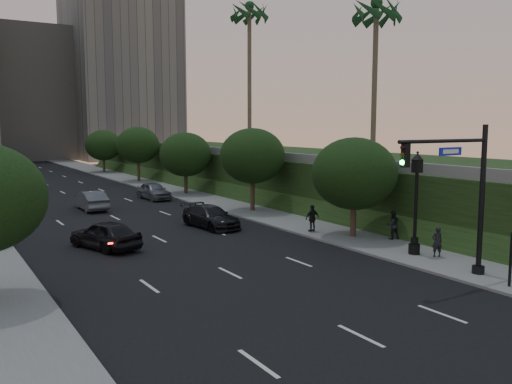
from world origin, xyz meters
TOP-DOWN VIEW (x-y plane):
  - ground at (0.00, 0.00)m, footprint 160.00×160.00m
  - road_surface at (0.00, 30.00)m, footprint 16.00×140.00m
  - sidewalk_right at (10.25, 30.00)m, footprint 4.50×140.00m
  - embankment at (22.00, 28.00)m, footprint 18.00×90.00m
  - parapet_wall at (13.50, 28.00)m, footprint 0.35×90.00m
  - office_block_mid at (6.00, 102.00)m, footprint 22.00×18.00m
  - office_block_right at (24.00, 96.00)m, footprint 20.00×22.00m
  - tree_right_a at (10.30, 8.00)m, footprint 5.20×5.20m
  - tree_right_b at (10.30, 20.00)m, footprint 5.20×5.20m
  - tree_right_c at (10.30, 33.00)m, footprint 5.20×5.20m
  - tree_right_d at (10.30, 47.00)m, footprint 5.20×5.20m
  - tree_right_e at (10.30, 62.00)m, footprint 5.20×5.20m
  - palm_mid at (17.50, 14.00)m, footprint 3.20×3.20m
  - palm_far at (16.00, 30.00)m, footprint 3.20×3.20m
  - traffic_signal_mast at (8.47, -1.44)m, footprint 5.68×0.56m
  - street_lamp at (9.96, 2.77)m, footprint 0.64×0.64m
  - pedestrian_signal at (8.94, -3.48)m, footprint 0.30×0.33m
  - sedan_near_left at (-3.54, 13.18)m, footprint 3.44×5.21m
  - sedan_mid_left at (-0.52, 27.75)m, footprint 1.71×4.87m
  - sedan_far_left at (-4.88, 48.16)m, footprint 3.42×6.04m
  - sedan_near_right at (4.40, 15.74)m, footprint 2.62×5.36m
  - sedan_far_right at (6.19, 31.12)m, footprint 2.13×4.85m
  - pedestrian_a at (10.49, 1.74)m, footprint 0.68×0.57m
  - pedestrian_b at (11.73, 6.10)m, footprint 0.97×0.83m
  - pedestrian_c at (9.04, 10.46)m, footprint 1.03×0.44m

SIDE VIEW (x-z plane):
  - ground at x=0.00m, z-range 0.00..0.00m
  - road_surface at x=0.00m, z-range 0.00..0.02m
  - sidewalk_right at x=10.25m, z-range 0.00..0.15m
  - sedan_near_right at x=4.40m, z-range 0.00..1.50m
  - sedan_far_left at x=-4.88m, z-range 0.00..1.59m
  - sedan_mid_left at x=-0.52m, z-range 0.00..1.60m
  - sedan_far_right at x=6.19m, z-range 0.00..1.62m
  - sedan_near_left at x=-3.54m, z-range 0.00..1.65m
  - pedestrian_a at x=10.49m, z-range 0.15..1.73m
  - pedestrian_b at x=11.73m, z-range 0.15..1.88m
  - pedestrian_c at x=9.04m, z-range 0.15..1.89m
  - pedestrian_signal at x=8.94m, z-range 0.32..2.82m
  - embankment at x=22.00m, z-range 0.00..4.00m
  - street_lamp at x=9.96m, z-range -0.18..5.44m
  - traffic_signal_mast at x=8.47m, z-range 0.17..7.17m
  - tree_right_a at x=10.30m, z-range 0.90..7.14m
  - tree_right_c at x=10.30m, z-range 0.90..7.14m
  - tree_right_e at x=10.30m, z-range 0.90..7.14m
  - parapet_wall at x=13.50m, z-range 4.00..4.70m
  - tree_right_b at x=10.30m, z-range 1.15..7.88m
  - tree_right_d at x=10.30m, z-range 1.15..7.88m
  - office_block_mid at x=6.00m, z-range 0.00..26.00m
  - palm_mid at x=17.50m, z-range 8.82..21.82m
  - palm_far at x=16.00m, z-range 9.89..25.39m
  - office_block_right at x=24.00m, z-range 0.00..36.00m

